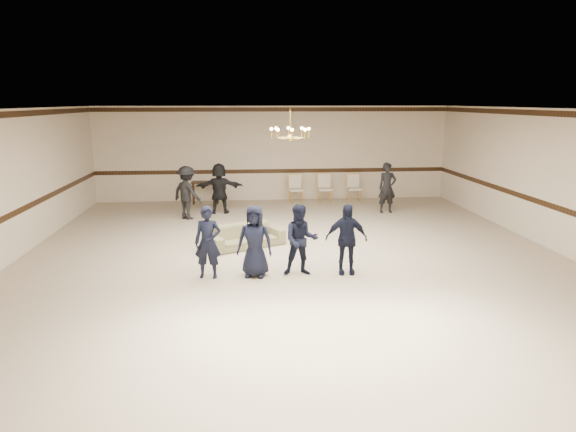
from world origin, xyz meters
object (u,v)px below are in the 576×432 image
at_px(console_table, 206,192).
at_px(boy_a, 208,242).
at_px(adult_right, 387,188).
at_px(settee, 245,236).
at_px(boy_d, 346,239).
at_px(adult_left, 187,193).
at_px(adult_mid, 219,188).
at_px(chandelier, 290,123).
at_px(banquet_chair_right, 354,188).
at_px(banquet_chair_mid, 325,189).
at_px(boy_b, 255,241).
at_px(boy_c, 301,240).
at_px(banquet_chair_left, 295,189).

bearing_deg(console_table, boy_a, -83.66).
bearing_deg(adult_right, boy_a, -138.71).
distance_m(settee, adult_right, 5.55).
relative_size(boy_a, boy_d, 1.00).
relative_size(adult_left, adult_right, 1.00).
bearing_deg(adult_mid, settee, 101.36).
distance_m(settee, console_table, 5.49).
xyz_separation_m(chandelier, console_table, (-2.31, 5.50, -2.50)).
distance_m(chandelier, adult_right, 5.30).
height_order(adult_right, banquet_chair_right, adult_right).
height_order(boy_d, banquet_chair_mid, boy_d).
xyz_separation_m(boy_b, settee, (-0.16, 2.09, -0.44)).
relative_size(boy_b, adult_right, 0.91).
relative_size(boy_d, banquet_chair_right, 1.49).
xyz_separation_m(boy_c, banquet_chair_left, (0.67, 7.23, -0.23)).
distance_m(chandelier, adult_left, 4.71).
relative_size(boy_d, settee, 0.78).
bearing_deg(chandelier, console_table, 112.76).
xyz_separation_m(settee, banquet_chair_mid, (2.73, 5.14, 0.21)).
bearing_deg(boy_d, banquet_chair_left, 95.89).
height_order(boy_d, settee, boy_d).
bearing_deg(console_table, chandelier, -64.99).
height_order(boy_c, boy_d, same).
xyz_separation_m(adult_left, banquet_chair_left, (3.37, 2.04, -0.30)).
height_order(boy_a, console_table, boy_a).
bearing_deg(banquet_chair_mid, adult_right, -47.62).
height_order(boy_c, banquet_chair_mid, boy_c).
bearing_deg(banquet_chair_mid, boy_d, -96.71).
distance_m(boy_b, settee, 2.14).
height_order(boy_a, boy_c, same).
distance_m(adult_left, console_table, 2.31).
distance_m(boy_b, banquet_chair_mid, 7.68).
bearing_deg(adult_left, console_table, -60.35).
bearing_deg(adult_right, boy_d, -119.41).
bearing_deg(boy_b, boy_d, 12.04).
relative_size(adult_right, console_table, 1.72).
bearing_deg(banquet_chair_right, banquet_chair_left, -179.93).
distance_m(banquet_chair_left, banquet_chair_right, 2.00).
bearing_deg(banquet_chair_left, banquet_chair_mid, -5.07).
height_order(boy_b, adult_left, adult_left).
relative_size(boy_b, banquet_chair_mid, 1.49).
bearing_deg(console_table, boy_b, -76.85).
xyz_separation_m(adult_mid, adult_right, (5.10, -0.40, 0.00)).
height_order(chandelier, adult_left, chandelier).
relative_size(chandelier, console_table, 1.05).
bearing_deg(adult_left, settee, 156.96).
relative_size(chandelier, adult_right, 0.61).
bearing_deg(adult_right, boy_c, -126.82).
height_order(adult_left, console_table, adult_left).
bearing_deg(adult_left, adult_right, -138.07).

